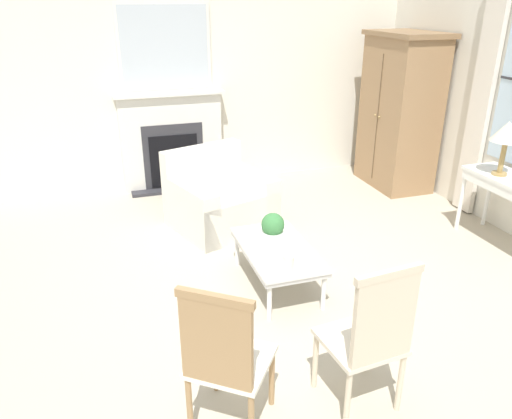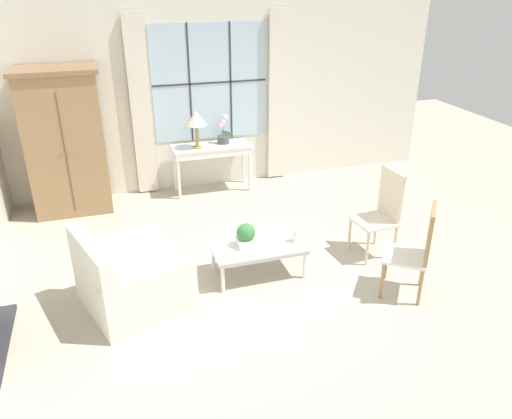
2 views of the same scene
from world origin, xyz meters
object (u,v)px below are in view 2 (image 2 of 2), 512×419
Objects in this scene: armoire at (66,142)px; table_lamp at (196,120)px; side_chair_wooden at (382,209)px; potted_plant_small at (246,235)px; armchair_upholstered at (131,281)px; potted_orchid at (223,132)px; pillar_candle at (296,236)px; accent_chair_wooden at (417,247)px; coffee_table at (258,247)px; console_table at (212,151)px.

table_lamp is (1.81, 0.03, 0.16)m from armoire.
potted_plant_small is (-1.67, -0.02, -0.07)m from side_chair_wooden.
potted_plant_small is at bearing 8.15° from armchair_upholstered.
table_lamp is at bearing -165.89° from potted_orchid.
pillar_candle is (2.40, -2.47, -0.55)m from armoire.
side_chair_wooden is 1.12m from pillar_candle.
side_chair_wooden is at bearing -34.19° from armoire.
accent_chair_wooden is at bearing -63.89° from table_lamp.
armoire is 1.89× the size of side_chair_wooden.
potted_orchid is at bearing 109.27° from accent_chair_wooden.
armoire is 4.74m from accent_chair_wooden.
table_lamp is 0.50m from potted_orchid.
potted_orchid is at bearing 81.44° from potted_plant_small.
armoire reaches higher than coffee_table.
armoire reaches higher than console_table.
coffee_table is (-1.53, -0.02, -0.24)m from side_chair_wooden.
console_table is at bearing 112.55° from accent_chair_wooden.
table_lamp is 2.07× the size of potted_plant_small.
table_lamp is at bearing 65.06° from armchair_upholstered.
table_lamp is 3.02m from side_chair_wooden.
armchair_upholstered is at bearing 166.71° from accent_chair_wooden.
potted_orchid is at bearing 14.11° from table_lamp.
console_table reaches higher than pillar_candle.
potted_plant_small is at bearing 173.18° from pillar_candle.
potted_plant_small is at bearing -89.03° from table_lamp.
potted_plant_small is (-0.38, -2.54, -0.40)m from potted_orchid.
armoire is at bearing 129.49° from coffee_table.
pillar_candle is (0.37, -2.56, -0.19)m from console_table.
armoire is 2.06m from console_table.
pillar_candle is (0.42, -0.06, 0.11)m from coffee_table.
side_chair_wooden is (1.28, -2.52, -0.33)m from potted_orchid.
accent_chair_wooden reaches higher than coffee_table.
table_lamp is 2.52m from potted_plant_small.
armoire is 3.19m from coffee_table.
table_lamp is at bearing 125.25° from side_chair_wooden.
armchair_upholstered is 1.19× the size of accent_chair_wooden.
accent_chair_wooden is (2.82, -0.67, 0.28)m from armchair_upholstered.
console_table is 2.59m from pillar_candle.
side_chair_wooden is 3.98× the size of potted_plant_small.
armoire is 3.49m from pillar_candle.
side_chair_wooden is 6.61× the size of pillar_candle.
potted_plant_small is (-1.57, 0.85, -0.05)m from accent_chair_wooden.
accent_chair_wooden is 1.67m from coffee_table.
table_lamp is at bearing 90.97° from potted_plant_small.
pillar_candle is at bearing 3.59° from armchair_upholstered.
armoire is 1.69× the size of console_table.
armoire is at bearing -179.11° from table_lamp.
armoire is 3.07m from potted_plant_small.
armoire is 2.75m from armchair_upholstered.
coffee_table is at bearing 149.48° from accent_chair_wooden.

